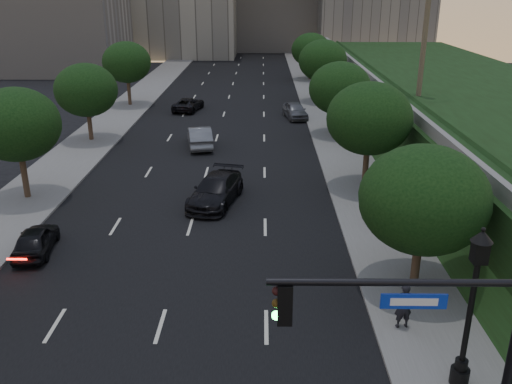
{
  "coord_description": "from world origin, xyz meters",
  "views": [
    {
      "loc": [
        3.8,
        -12.22,
        12.04
      ],
      "look_at": [
        3.56,
        9.86,
        3.6
      ],
      "focal_mm": 38.0,
      "sensor_mm": 36.0,
      "label": 1
    }
  ],
  "objects_px": {
    "sedan_mid_left": "(200,137)",
    "sedan_near_left": "(36,240)",
    "sedan_near_right": "(216,190)",
    "sedan_far_right": "(295,110)",
    "street_lamp": "(469,317)",
    "sedan_far_left": "(188,104)",
    "pedestrian_c": "(375,207)",
    "pedestrian_b": "(425,228)",
    "pedestrian_a": "(403,306)"
  },
  "relations": [
    {
      "from": "sedan_far_left",
      "to": "street_lamp",
      "type": "bearing_deg",
      "value": 120.41
    },
    {
      "from": "sedan_far_left",
      "to": "sedan_far_right",
      "type": "distance_m",
      "value": 11.23
    },
    {
      "from": "sedan_far_left",
      "to": "pedestrian_a",
      "type": "height_order",
      "value": "pedestrian_a"
    },
    {
      "from": "street_lamp",
      "to": "sedan_near_left",
      "type": "xyz_separation_m",
      "value": [
        -17.12,
        9.16,
        -1.97
      ]
    },
    {
      "from": "sedan_mid_left",
      "to": "sedan_far_right",
      "type": "bearing_deg",
      "value": -139.29
    },
    {
      "from": "sedan_near_right",
      "to": "pedestrian_c",
      "type": "distance_m",
      "value": 9.23
    },
    {
      "from": "sedan_near_left",
      "to": "pedestrian_b",
      "type": "relative_size",
      "value": 2.25
    },
    {
      "from": "street_lamp",
      "to": "sedan_far_left",
      "type": "xyz_separation_m",
      "value": [
        -13.86,
        40.82,
        -1.96
      ]
    },
    {
      "from": "sedan_far_right",
      "to": "sedan_mid_left",
      "type": "bearing_deg",
      "value": -139.61
    },
    {
      "from": "pedestrian_b",
      "to": "sedan_near_left",
      "type": "bearing_deg",
      "value": 9.78
    },
    {
      "from": "sedan_mid_left",
      "to": "sedan_far_left",
      "type": "height_order",
      "value": "sedan_mid_left"
    },
    {
      "from": "street_lamp",
      "to": "sedan_far_left",
      "type": "distance_m",
      "value": 43.15
    },
    {
      "from": "street_lamp",
      "to": "pedestrian_b",
      "type": "height_order",
      "value": "street_lamp"
    },
    {
      "from": "pedestrian_a",
      "to": "pedestrian_c",
      "type": "relative_size",
      "value": 0.96
    },
    {
      "from": "sedan_near_right",
      "to": "pedestrian_b",
      "type": "relative_size",
      "value": 3.23
    },
    {
      "from": "sedan_mid_left",
      "to": "sedan_near_left",
      "type": "bearing_deg",
      "value": 61.95
    },
    {
      "from": "sedan_mid_left",
      "to": "pedestrian_b",
      "type": "xyz_separation_m",
      "value": [
        12.86,
        -17.58,
        0.19
      ]
    },
    {
      "from": "sedan_near_left",
      "to": "sedan_far_right",
      "type": "distance_m",
      "value": 31.64
    },
    {
      "from": "sedan_far_left",
      "to": "sedan_far_right",
      "type": "relative_size",
      "value": 1.07
    },
    {
      "from": "sedan_near_left",
      "to": "pedestrian_b",
      "type": "distance_m",
      "value": 18.76
    },
    {
      "from": "sedan_far_right",
      "to": "sedan_near_right",
      "type": "bearing_deg",
      "value": -115.63
    },
    {
      "from": "sedan_near_left",
      "to": "sedan_far_right",
      "type": "xyz_separation_m",
      "value": [
        14.0,
        28.38,
        0.11
      ]
    },
    {
      "from": "sedan_near_right",
      "to": "sedan_far_right",
      "type": "xyz_separation_m",
      "value": [
        5.89,
        21.94,
        -0.04
      ]
    },
    {
      "from": "sedan_near_left",
      "to": "pedestrian_c",
      "type": "height_order",
      "value": "pedestrian_c"
    },
    {
      "from": "sedan_far_right",
      "to": "sedan_far_left",
      "type": "bearing_deg",
      "value": 152.41
    },
    {
      "from": "sedan_mid_left",
      "to": "pedestrian_c",
      "type": "distance_m",
      "value": 18.59
    },
    {
      "from": "street_lamp",
      "to": "sedan_far_right",
      "type": "height_order",
      "value": "street_lamp"
    },
    {
      "from": "sedan_far_left",
      "to": "pedestrian_a",
      "type": "distance_m",
      "value": 39.87
    },
    {
      "from": "sedan_far_left",
      "to": "sedan_far_right",
      "type": "xyz_separation_m",
      "value": [
        10.74,
        -3.28,
        0.1
      ]
    },
    {
      "from": "pedestrian_c",
      "to": "sedan_far_right",
      "type": "bearing_deg",
      "value": -94.91
    },
    {
      "from": "street_lamp",
      "to": "sedan_near_left",
      "type": "height_order",
      "value": "street_lamp"
    },
    {
      "from": "sedan_mid_left",
      "to": "pedestrian_a",
      "type": "xyz_separation_m",
      "value": [
        10.15,
        -24.46,
        0.23
      ]
    },
    {
      "from": "pedestrian_c",
      "to": "pedestrian_b",
      "type": "bearing_deg",
      "value": 116.2
    },
    {
      "from": "sedan_near_left",
      "to": "sedan_far_left",
      "type": "relative_size",
      "value": 0.81
    },
    {
      "from": "street_lamp",
      "to": "sedan_mid_left",
      "type": "height_order",
      "value": "street_lamp"
    },
    {
      "from": "street_lamp",
      "to": "pedestrian_a",
      "type": "height_order",
      "value": "street_lamp"
    },
    {
      "from": "street_lamp",
      "to": "sedan_near_left",
      "type": "distance_m",
      "value": 19.52
    },
    {
      "from": "sedan_far_right",
      "to": "street_lamp",
      "type": "bearing_deg",
      "value": -95.84
    },
    {
      "from": "sedan_near_right",
      "to": "sedan_far_right",
      "type": "height_order",
      "value": "sedan_near_right"
    },
    {
      "from": "sedan_near_right",
      "to": "sedan_mid_left",
      "type": "bearing_deg",
      "value": 114.0
    },
    {
      "from": "sedan_far_right",
      "to": "pedestrian_c",
      "type": "xyz_separation_m",
      "value": [
        2.79,
        -25.07,
        0.32
      ]
    },
    {
      "from": "sedan_mid_left",
      "to": "pedestrian_c",
      "type": "bearing_deg",
      "value": 115.68
    },
    {
      "from": "sedan_far_right",
      "to": "pedestrian_a",
      "type": "bearing_deg",
      "value": -97.24
    },
    {
      "from": "sedan_mid_left",
      "to": "street_lamp",
      "type": "bearing_deg",
      "value": 101.95
    },
    {
      "from": "street_lamp",
      "to": "sedan_near_left",
      "type": "bearing_deg",
      "value": 151.86
    },
    {
      "from": "sedan_mid_left",
      "to": "pedestrian_a",
      "type": "distance_m",
      "value": 26.48
    },
    {
      "from": "sedan_near_left",
      "to": "sedan_far_right",
      "type": "height_order",
      "value": "sedan_far_right"
    },
    {
      "from": "sedan_far_right",
      "to": "pedestrian_c",
      "type": "distance_m",
      "value": 25.23
    },
    {
      "from": "sedan_far_left",
      "to": "sedan_far_right",
      "type": "bearing_deg",
      "value": 174.66
    },
    {
      "from": "sedan_mid_left",
      "to": "sedan_far_left",
      "type": "distance_m",
      "value": 13.56
    }
  ]
}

